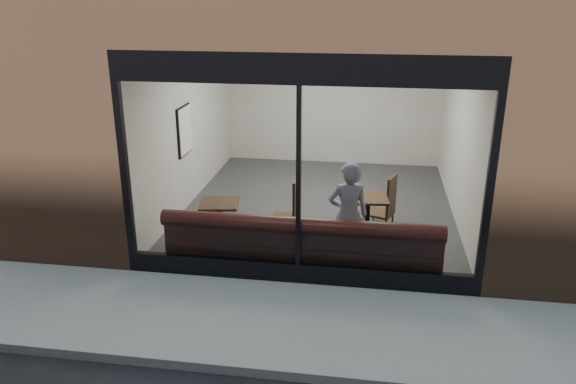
# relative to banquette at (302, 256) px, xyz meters

# --- Properties ---
(ground) EXTENTS (120.00, 120.00, 0.00)m
(ground) POSITION_rel_banquette_xyz_m (0.00, -2.45, -0.23)
(ground) COLOR black
(ground) RESTS_ON ground
(sidewalk_near) EXTENTS (40.00, 2.00, 0.01)m
(sidewalk_near) POSITION_rel_banquette_xyz_m (0.00, -1.45, -0.22)
(sidewalk_near) COLOR gray
(sidewalk_near) RESTS_ON ground
(kerb_near) EXTENTS (40.00, 0.10, 0.12)m
(kerb_near) POSITION_rel_banquette_xyz_m (0.00, -2.50, -0.17)
(kerb_near) COLOR gray
(kerb_near) RESTS_ON ground
(host_building_pier_left) EXTENTS (2.50, 12.00, 3.20)m
(host_building_pier_left) POSITION_rel_banquette_xyz_m (-3.75, 5.55, 1.38)
(host_building_pier_left) COLOR brown
(host_building_pier_left) RESTS_ON ground
(host_building_pier_right) EXTENTS (2.50, 12.00, 3.20)m
(host_building_pier_right) POSITION_rel_banquette_xyz_m (3.75, 5.55, 1.38)
(host_building_pier_right) COLOR brown
(host_building_pier_right) RESTS_ON ground
(host_building_backfill) EXTENTS (5.00, 6.00, 3.20)m
(host_building_backfill) POSITION_rel_banquette_xyz_m (0.00, 8.55, 1.38)
(host_building_backfill) COLOR brown
(host_building_backfill) RESTS_ON ground
(cafe_floor) EXTENTS (6.00, 6.00, 0.00)m
(cafe_floor) POSITION_rel_banquette_xyz_m (0.00, 2.55, -0.21)
(cafe_floor) COLOR #2D2D30
(cafe_floor) RESTS_ON ground
(cafe_ceiling) EXTENTS (6.00, 6.00, 0.00)m
(cafe_ceiling) POSITION_rel_banquette_xyz_m (0.00, 2.55, 2.97)
(cafe_ceiling) COLOR white
(cafe_ceiling) RESTS_ON host_building_upper
(cafe_wall_back) EXTENTS (5.00, 0.00, 5.00)m
(cafe_wall_back) POSITION_rel_banquette_xyz_m (0.00, 5.54, 1.37)
(cafe_wall_back) COLOR beige
(cafe_wall_back) RESTS_ON ground
(cafe_wall_left) EXTENTS (0.00, 6.00, 6.00)m
(cafe_wall_left) POSITION_rel_banquette_xyz_m (-2.49, 2.55, 1.37)
(cafe_wall_left) COLOR beige
(cafe_wall_left) RESTS_ON ground
(cafe_wall_right) EXTENTS (0.00, 6.00, 6.00)m
(cafe_wall_right) POSITION_rel_banquette_xyz_m (2.49, 2.55, 1.37)
(cafe_wall_right) COLOR beige
(cafe_wall_right) RESTS_ON ground
(storefront_kick) EXTENTS (5.00, 0.10, 0.30)m
(storefront_kick) POSITION_rel_banquette_xyz_m (0.00, -0.40, -0.08)
(storefront_kick) COLOR black
(storefront_kick) RESTS_ON ground
(storefront_header) EXTENTS (5.00, 0.10, 0.40)m
(storefront_header) POSITION_rel_banquette_xyz_m (0.00, -0.40, 2.77)
(storefront_header) COLOR black
(storefront_header) RESTS_ON host_building_upper
(storefront_mullion) EXTENTS (0.06, 0.10, 2.50)m
(storefront_mullion) POSITION_rel_banquette_xyz_m (0.00, -0.40, 1.32)
(storefront_mullion) COLOR black
(storefront_mullion) RESTS_ON storefront_kick
(storefront_glass) EXTENTS (4.80, 0.00, 4.80)m
(storefront_glass) POSITION_rel_banquette_xyz_m (0.00, -0.43, 1.33)
(storefront_glass) COLOR white
(storefront_glass) RESTS_ON storefront_kick
(banquette) EXTENTS (4.00, 0.55, 0.45)m
(banquette) POSITION_rel_banquette_xyz_m (0.00, 0.00, 0.00)
(banquette) COLOR black
(banquette) RESTS_ON cafe_floor
(person) EXTENTS (0.67, 0.51, 1.63)m
(person) POSITION_rel_banquette_xyz_m (0.65, 0.22, 0.59)
(person) COLOR #8E9CBB
(person) RESTS_ON cafe_floor
(cafe_table_left) EXTENTS (0.69, 0.69, 0.04)m
(cafe_table_left) POSITION_rel_banquette_xyz_m (-1.40, 0.59, 0.52)
(cafe_table_left) COLOR black
(cafe_table_left) RESTS_ON cafe_floor
(cafe_table_right) EXTENTS (0.68, 0.68, 0.04)m
(cafe_table_right) POSITION_rel_banquette_xyz_m (0.93, 1.22, 0.52)
(cafe_table_right) COLOR black
(cafe_table_right) RESTS_ON cafe_floor
(cafe_chair_left) EXTENTS (0.47, 0.47, 0.04)m
(cafe_chair_left) POSITION_rel_banquette_xyz_m (-0.47, 1.36, 0.01)
(cafe_chair_left) COLOR black
(cafe_chair_left) RESTS_ON cafe_floor
(cafe_chair_right) EXTENTS (0.55, 0.55, 0.04)m
(cafe_chair_right) POSITION_rel_banquette_xyz_m (1.14, 1.83, 0.01)
(cafe_chair_right) COLOR black
(cafe_chair_right) RESTS_ON cafe_floor
(wall_poster) EXTENTS (0.02, 0.64, 0.85)m
(wall_poster) POSITION_rel_banquette_xyz_m (-2.45, 2.21, 1.27)
(wall_poster) COLOR white
(wall_poster) RESTS_ON cafe_wall_left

